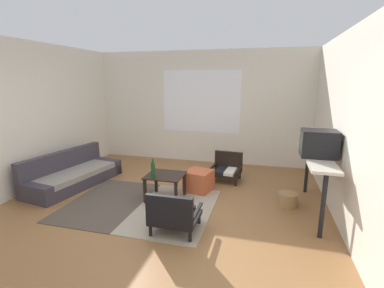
{
  "coord_description": "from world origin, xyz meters",
  "views": [
    {
      "loc": [
        1.56,
        -3.68,
        1.99
      ],
      "look_at": [
        0.36,
        0.82,
        0.94
      ],
      "focal_mm": 26.25,
      "sensor_mm": 36.0,
      "label": 1
    }
  ],
  "objects_px": {
    "clay_vase": "(314,142)",
    "armchair_by_window": "(227,168)",
    "coffee_table": "(165,179)",
    "crt_television": "(319,143)",
    "glass_bottle": "(153,169)",
    "couch": "(73,175)",
    "armchair_striped_foreground": "(174,214)",
    "ottoman_orange": "(199,181)",
    "console_shelf": "(316,162)",
    "wicker_basket": "(287,199)"
  },
  "relations": [
    {
      "from": "crt_television",
      "to": "clay_vase",
      "type": "relative_size",
      "value": 1.37
    },
    {
      "from": "armchair_by_window",
      "to": "clay_vase",
      "type": "bearing_deg",
      "value": -26.59
    },
    {
      "from": "armchair_by_window",
      "to": "console_shelf",
      "type": "height_order",
      "value": "console_shelf"
    },
    {
      "from": "armchair_striped_foreground",
      "to": "clay_vase",
      "type": "relative_size",
      "value": 1.73
    },
    {
      "from": "glass_bottle",
      "to": "clay_vase",
      "type": "bearing_deg",
      "value": 14.82
    },
    {
      "from": "ottoman_orange",
      "to": "clay_vase",
      "type": "bearing_deg",
      "value": -0.56
    },
    {
      "from": "crt_television",
      "to": "ottoman_orange",
      "type": "bearing_deg",
      "value": 167.1
    },
    {
      "from": "crt_television",
      "to": "glass_bottle",
      "type": "xyz_separation_m",
      "value": [
        -2.5,
        -0.25,
        -0.53
      ]
    },
    {
      "from": "couch",
      "to": "armchair_striped_foreground",
      "type": "distance_m",
      "value": 2.75
    },
    {
      "from": "ottoman_orange",
      "to": "armchair_by_window",
      "type": "bearing_deg",
      "value": 60.48
    },
    {
      "from": "armchair_by_window",
      "to": "crt_television",
      "type": "bearing_deg",
      "value": -38.02
    },
    {
      "from": "armchair_striped_foreground",
      "to": "crt_television",
      "type": "distance_m",
      "value": 2.32
    },
    {
      "from": "console_shelf",
      "to": "wicker_basket",
      "type": "distance_m",
      "value": 0.78
    },
    {
      "from": "coffee_table",
      "to": "crt_television",
      "type": "height_order",
      "value": "crt_television"
    },
    {
      "from": "clay_vase",
      "to": "glass_bottle",
      "type": "xyz_separation_m",
      "value": [
        -2.51,
        -0.66,
        -0.47
      ]
    },
    {
      "from": "crt_television",
      "to": "glass_bottle",
      "type": "distance_m",
      "value": 2.57
    },
    {
      "from": "ottoman_orange",
      "to": "wicker_basket",
      "type": "bearing_deg",
      "value": -9.13
    },
    {
      "from": "wicker_basket",
      "to": "coffee_table",
      "type": "bearing_deg",
      "value": -172.15
    },
    {
      "from": "console_shelf",
      "to": "crt_television",
      "type": "height_order",
      "value": "crt_television"
    },
    {
      "from": "armchair_striped_foreground",
      "to": "ottoman_orange",
      "type": "height_order",
      "value": "armchair_striped_foreground"
    },
    {
      "from": "clay_vase",
      "to": "coffee_table",
      "type": "bearing_deg",
      "value": -167.88
    },
    {
      "from": "armchair_by_window",
      "to": "armchair_striped_foreground",
      "type": "relative_size",
      "value": 1.0
    },
    {
      "from": "armchair_striped_foreground",
      "to": "crt_television",
      "type": "height_order",
      "value": "crt_television"
    },
    {
      "from": "coffee_table",
      "to": "armchair_striped_foreground",
      "type": "height_order",
      "value": "armchair_striped_foreground"
    },
    {
      "from": "glass_bottle",
      "to": "crt_television",
      "type": "bearing_deg",
      "value": 5.64
    },
    {
      "from": "armchair_by_window",
      "to": "armchair_striped_foreground",
      "type": "xyz_separation_m",
      "value": [
        -0.38,
        -2.25,
        0.02
      ]
    },
    {
      "from": "clay_vase",
      "to": "wicker_basket",
      "type": "height_order",
      "value": "clay_vase"
    },
    {
      "from": "armchair_by_window",
      "to": "wicker_basket",
      "type": "distance_m",
      "value": 1.5
    },
    {
      "from": "armchair_striped_foreground",
      "to": "armchair_by_window",
      "type": "bearing_deg",
      "value": 80.39
    },
    {
      "from": "clay_vase",
      "to": "armchair_by_window",
      "type": "bearing_deg",
      "value": 153.41
    },
    {
      "from": "ottoman_orange",
      "to": "console_shelf",
      "type": "height_order",
      "value": "console_shelf"
    },
    {
      "from": "coffee_table",
      "to": "clay_vase",
      "type": "relative_size",
      "value": 1.72
    },
    {
      "from": "console_shelf",
      "to": "couch",
      "type": "bearing_deg",
      "value": -179.95
    },
    {
      "from": "coffee_table",
      "to": "armchair_striped_foreground",
      "type": "relative_size",
      "value": 0.99
    },
    {
      "from": "ottoman_orange",
      "to": "wicker_basket",
      "type": "xyz_separation_m",
      "value": [
        1.55,
        -0.25,
        -0.08
      ]
    },
    {
      "from": "armchair_by_window",
      "to": "armchair_striped_foreground",
      "type": "height_order",
      "value": "armchair_striped_foreground"
    },
    {
      "from": "clay_vase",
      "to": "glass_bottle",
      "type": "bearing_deg",
      "value": -165.18
    },
    {
      "from": "coffee_table",
      "to": "crt_television",
      "type": "relative_size",
      "value": 1.26
    },
    {
      "from": "couch",
      "to": "clay_vase",
      "type": "height_order",
      "value": "clay_vase"
    },
    {
      "from": "coffee_table",
      "to": "glass_bottle",
      "type": "height_order",
      "value": "glass_bottle"
    },
    {
      "from": "armchair_by_window",
      "to": "armchair_striped_foreground",
      "type": "distance_m",
      "value": 2.29
    },
    {
      "from": "armchair_by_window",
      "to": "crt_television",
      "type": "xyz_separation_m",
      "value": [
        1.49,
        -1.16,
        0.85
      ]
    },
    {
      "from": "crt_television",
      "to": "glass_bottle",
      "type": "relative_size",
      "value": 1.61
    },
    {
      "from": "ottoman_orange",
      "to": "glass_bottle",
      "type": "bearing_deg",
      "value": -131.71
    },
    {
      "from": "coffee_table",
      "to": "armchair_by_window",
      "type": "relative_size",
      "value": 0.99
    },
    {
      "from": "ottoman_orange",
      "to": "console_shelf",
      "type": "relative_size",
      "value": 0.26
    },
    {
      "from": "couch",
      "to": "ottoman_orange",
      "type": "relative_size",
      "value": 4.48
    },
    {
      "from": "coffee_table",
      "to": "clay_vase",
      "type": "distance_m",
      "value": 2.51
    },
    {
      "from": "armchair_striped_foreground",
      "to": "couch",
      "type": "bearing_deg",
      "value": 154.52
    },
    {
      "from": "crt_television",
      "to": "glass_bottle",
      "type": "height_order",
      "value": "crt_television"
    }
  ]
}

